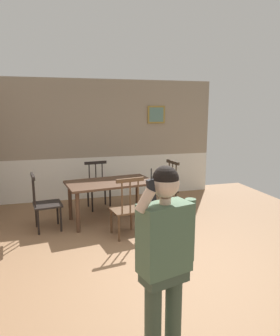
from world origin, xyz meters
name	(u,v)px	position (x,y,z in m)	size (l,w,h in m)	color
ground_plane	(146,269)	(0.00, 0.00, 0.00)	(7.84, 7.84, 0.00)	#846042
room_back_partition	(103,142)	(0.00, 3.57, 1.32)	(5.32, 0.17, 2.74)	gray
dining_table	(110,187)	(-0.13, 1.93, 0.65)	(1.69, 1.08, 0.75)	#4C3323
chair_near_window	(126,208)	(-0.01, 1.12, 0.48)	(0.53, 0.53, 1.02)	#513823
chair_by_doorway	(98,186)	(-0.24, 2.75, 0.48)	(0.53, 0.53, 0.98)	black
chair_at_table_head	(45,203)	(-1.30, 1.77, 0.48)	(0.52, 0.52, 1.00)	black
chair_opposite_corner	(166,189)	(1.04, 2.10, 0.48)	(0.50, 0.50, 1.05)	#2D2319
person_figure	(165,253)	(-0.28, -1.44, 0.95)	(0.55, 0.32, 1.66)	#3A493A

